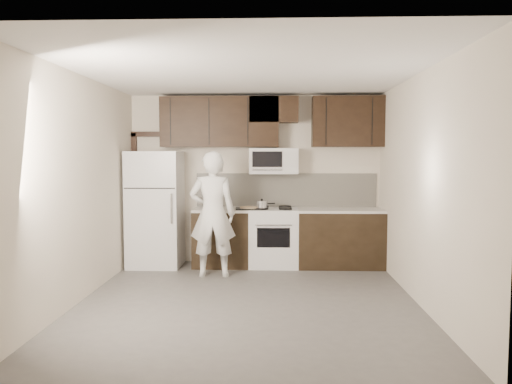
# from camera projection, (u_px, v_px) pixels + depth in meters

# --- Properties ---
(floor) EXTENTS (4.50, 4.50, 0.00)m
(floor) POSITION_uv_depth(u_px,v_px,m) (248.00, 302.00, 5.93)
(floor) COLOR #514E4C
(floor) RESTS_ON ground
(back_wall) EXTENTS (4.00, 0.00, 4.00)m
(back_wall) POSITION_uv_depth(u_px,v_px,m) (255.00, 179.00, 8.07)
(back_wall) COLOR beige
(back_wall) RESTS_ON ground
(ceiling) EXTENTS (4.50, 4.50, 0.00)m
(ceiling) POSITION_uv_depth(u_px,v_px,m) (248.00, 72.00, 5.73)
(ceiling) COLOR white
(ceiling) RESTS_ON back_wall
(counter_run) EXTENTS (2.95, 0.64, 0.91)m
(counter_run) POSITION_uv_depth(u_px,v_px,m) (293.00, 237.00, 7.81)
(counter_run) COLOR black
(counter_run) RESTS_ON floor
(stove) EXTENTS (0.76, 0.66, 0.94)m
(stove) POSITION_uv_depth(u_px,v_px,m) (274.00, 237.00, 7.82)
(stove) COLOR silver
(stove) RESTS_ON floor
(backsplash) EXTENTS (2.90, 0.02, 0.54)m
(backsplash) POSITION_uv_depth(u_px,v_px,m) (286.00, 190.00, 8.06)
(backsplash) COLOR beige
(backsplash) RESTS_ON counter_run
(upper_cabinets) EXTENTS (3.48, 0.35, 0.78)m
(upper_cabinets) POSITION_uv_depth(u_px,v_px,m) (268.00, 121.00, 7.82)
(upper_cabinets) COLOR black
(upper_cabinets) RESTS_ON back_wall
(microwave) EXTENTS (0.76, 0.42, 0.40)m
(microwave) POSITION_uv_depth(u_px,v_px,m) (274.00, 161.00, 7.85)
(microwave) COLOR silver
(microwave) RESTS_ON upper_cabinets
(refrigerator) EXTENTS (0.80, 0.76, 1.80)m
(refrigerator) POSITION_uv_depth(u_px,v_px,m) (156.00, 209.00, 7.80)
(refrigerator) COLOR silver
(refrigerator) RESTS_ON floor
(door_trim) EXTENTS (0.50, 0.08, 2.12)m
(door_trim) POSITION_uv_depth(u_px,v_px,m) (137.00, 186.00, 8.11)
(door_trim) COLOR black
(door_trim) RESTS_ON floor
(saucepan) EXTENTS (0.29, 0.19, 0.17)m
(saucepan) POSITION_uv_depth(u_px,v_px,m) (262.00, 205.00, 7.64)
(saucepan) COLOR silver
(saucepan) RESTS_ON stove
(baking_tray) EXTENTS (0.42, 0.33, 0.02)m
(baking_tray) POSITION_uv_depth(u_px,v_px,m) (249.00, 209.00, 7.66)
(baking_tray) COLOR black
(baking_tray) RESTS_ON counter_run
(pizza) EXTENTS (0.29, 0.29, 0.02)m
(pizza) POSITION_uv_depth(u_px,v_px,m) (249.00, 207.00, 7.66)
(pizza) COLOR tan
(pizza) RESTS_ON baking_tray
(person) EXTENTS (0.68, 0.47, 1.80)m
(person) POSITION_uv_depth(u_px,v_px,m) (213.00, 214.00, 7.14)
(person) COLOR white
(person) RESTS_ON floor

